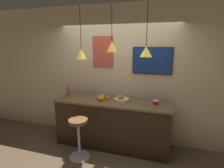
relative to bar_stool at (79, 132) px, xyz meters
name	(u,v)px	position (x,y,z in m)	size (l,w,h in m)	color
ground_plane	(103,163)	(0.47, -0.02, -0.52)	(14.00, 14.00, 0.00)	brown
back_wall	(118,75)	(0.47, 0.97, 0.93)	(8.00, 0.06, 2.90)	beige
service_counter	(112,124)	(0.47, 0.56, -0.02)	(2.34, 0.61, 0.99)	black
bar_stool	(79,132)	(0.00, 0.00, 0.00)	(0.39, 0.39, 0.77)	#B7B7BC
fruit_bowl	(121,99)	(0.66, 0.59, 0.52)	(0.29, 0.29, 0.14)	beige
orange_pile	(102,98)	(0.24, 0.60, 0.51)	(0.29, 0.31, 0.09)	orange
juice_bottle	(68,91)	(-0.53, 0.60, 0.58)	(0.08, 0.08, 0.25)	olive
spread_jar	(155,102)	(1.32, 0.60, 0.51)	(0.10, 0.10, 0.08)	red
pendant_lamp_left	(81,54)	(-0.16, 0.55, 1.40)	(0.21, 0.21, 0.99)	black
pendant_lamp_middle	(112,46)	(0.47, 0.55, 1.55)	(0.19, 0.19, 0.84)	black
pendant_lamp_right	(146,51)	(1.11, 0.55, 1.46)	(0.21, 0.21, 0.92)	black
mounted_tv	(152,61)	(1.20, 0.92, 1.26)	(0.77, 0.04, 0.53)	black
wall_poster	(103,52)	(0.16, 0.93, 1.41)	(0.46, 0.01, 0.67)	#C64C3D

